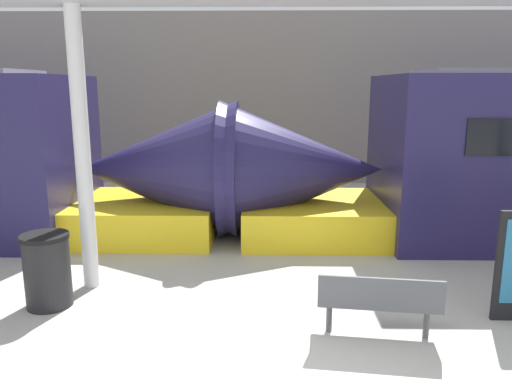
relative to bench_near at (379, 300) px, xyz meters
name	(u,v)px	position (x,y,z in m)	size (l,w,h in m)	color
station_wall	(274,99)	(-1.08, 9.64, 2.03)	(56.00, 0.20, 5.00)	gray
bench_near	(379,300)	(0.00, 0.00, 0.00)	(1.45, 0.62, 0.79)	#4C4F54
trash_bin	(47,270)	(-4.22, 0.80, 0.03)	(0.62, 0.62, 1.00)	black
support_column_near	(82,153)	(-3.89, 1.48, 1.50)	(0.22, 0.22, 3.96)	silver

